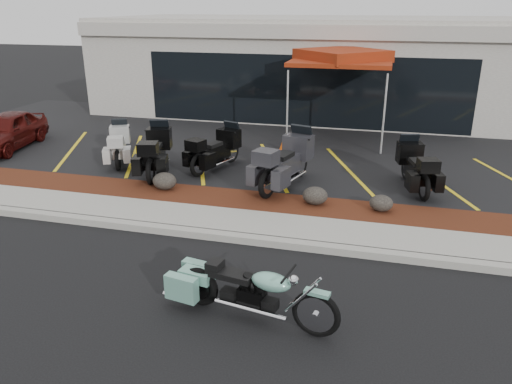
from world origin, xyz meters
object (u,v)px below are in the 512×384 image
(parked_car, at_px, (6,131))
(traffic_cone, at_px, (284,143))
(hero_cruiser, at_px, (316,308))
(touring_white, at_px, (121,138))
(popup_canopy, at_px, (342,58))

(parked_car, relative_size, traffic_cone, 7.22)
(parked_car, bearing_deg, hero_cruiser, -42.09)
(hero_cruiser, height_order, touring_white, touring_white)
(traffic_cone, bearing_deg, touring_white, -158.16)
(parked_car, distance_m, popup_canopy, 11.08)
(parked_car, bearing_deg, popup_canopy, 11.49)
(hero_cruiser, bearing_deg, touring_white, 144.82)
(hero_cruiser, xyz_separation_m, touring_white, (-6.98, 7.12, 0.25))
(touring_white, bearing_deg, parked_car, 67.30)
(popup_canopy, bearing_deg, touring_white, -133.71)
(touring_white, xyz_separation_m, popup_canopy, (6.16, 3.77, 2.13))
(traffic_cone, bearing_deg, hero_cruiser, -75.52)
(touring_white, height_order, traffic_cone, touring_white)
(hero_cruiser, height_order, parked_car, parked_car)
(hero_cruiser, xyz_separation_m, traffic_cone, (-2.32, 8.99, -0.10))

